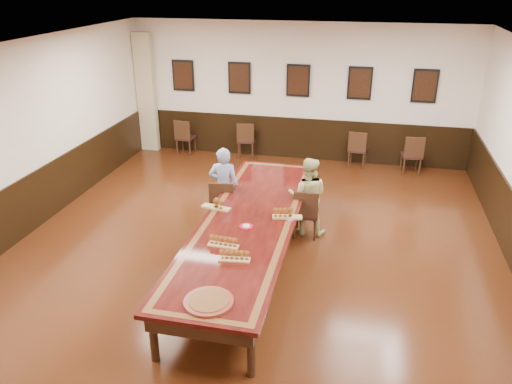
% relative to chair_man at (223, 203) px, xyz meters
% --- Properties ---
extents(floor, '(8.00, 10.00, 0.02)m').
position_rel_chair_man_xyz_m(floor, '(0.73, -1.12, -0.46)').
color(floor, black).
rests_on(floor, ground).
extents(ceiling, '(8.00, 10.00, 0.02)m').
position_rel_chair_man_xyz_m(ceiling, '(0.73, -1.12, 2.76)').
color(ceiling, white).
rests_on(ceiling, floor).
extents(wall_back, '(8.00, 0.02, 3.20)m').
position_rel_chair_man_xyz_m(wall_back, '(0.73, 3.89, 1.15)').
color(wall_back, beige).
rests_on(wall_back, floor).
extents(wall_left, '(0.02, 10.00, 3.20)m').
position_rel_chair_man_xyz_m(wall_left, '(-3.28, -1.12, 1.15)').
color(wall_left, beige).
rests_on(wall_left, floor).
extents(chair_man, '(0.47, 0.51, 0.90)m').
position_rel_chair_man_xyz_m(chair_man, '(0.00, 0.00, 0.00)').
color(chair_man, black).
rests_on(chair_man, floor).
extents(chair_woman, '(0.43, 0.46, 0.88)m').
position_rel_chair_man_xyz_m(chair_woman, '(1.48, -0.02, -0.01)').
color(chair_woman, black).
rests_on(chair_woman, floor).
extents(spare_chair_a, '(0.44, 0.48, 0.89)m').
position_rel_chair_man_xyz_m(spare_chair_a, '(-2.01, 3.56, -0.01)').
color(spare_chair_a, black).
rests_on(spare_chair_a, floor).
extents(spare_chair_b, '(0.47, 0.50, 0.88)m').
position_rel_chair_man_xyz_m(spare_chair_b, '(-0.49, 3.70, -0.01)').
color(spare_chair_b, black).
rests_on(spare_chair_b, floor).
extents(spare_chair_c, '(0.46, 0.49, 0.87)m').
position_rel_chair_man_xyz_m(spare_chair_c, '(2.21, 3.59, -0.02)').
color(spare_chair_c, black).
rests_on(spare_chair_c, floor).
extents(spare_chair_d, '(0.48, 0.51, 0.90)m').
position_rel_chair_man_xyz_m(spare_chair_d, '(3.40, 3.40, 0.00)').
color(spare_chair_d, black).
rests_on(spare_chair_d, floor).
extents(person_man, '(0.56, 0.40, 1.44)m').
position_rel_chair_man_xyz_m(person_man, '(-0.01, 0.10, 0.27)').
color(person_man, '#4567AD').
rests_on(person_man, floor).
extents(person_woman, '(0.70, 0.55, 1.38)m').
position_rel_chair_man_xyz_m(person_woman, '(1.47, 0.07, 0.24)').
color(person_woman, '#CDC580').
rests_on(person_woman, floor).
extents(pink_phone, '(0.13, 0.17, 0.01)m').
position_rel_chair_man_xyz_m(pink_phone, '(1.33, -0.97, 0.30)').
color(pink_phone, '#CD4494').
rests_on(pink_phone, conference_table).
extents(curtain, '(0.45, 0.18, 2.90)m').
position_rel_chair_man_xyz_m(curtain, '(-3.02, 3.70, 1.00)').
color(curtain, tan).
rests_on(curtain, floor).
extents(wainscoting, '(8.00, 10.00, 1.00)m').
position_rel_chair_man_xyz_m(wainscoting, '(0.73, -1.12, 0.05)').
color(wainscoting, black).
rests_on(wainscoting, floor).
extents(conference_table, '(1.40, 5.00, 0.76)m').
position_rel_chair_man_xyz_m(conference_table, '(0.73, -1.12, 0.16)').
color(conference_table, black).
rests_on(conference_table, floor).
extents(posters, '(6.14, 0.04, 0.74)m').
position_rel_chair_man_xyz_m(posters, '(0.73, 3.81, 1.45)').
color(posters, black).
rests_on(posters, wall_back).
extents(flight_a, '(0.49, 0.24, 0.18)m').
position_rel_chair_man_xyz_m(flight_a, '(0.15, -0.85, 0.38)').
color(flight_a, '#AE8749').
rests_on(flight_a, conference_table).
extents(flight_b, '(0.47, 0.22, 0.17)m').
position_rel_chair_man_xyz_m(flight_b, '(1.26, -0.93, 0.38)').
color(flight_b, '#AE8749').
rests_on(flight_b, conference_table).
extents(flight_c, '(0.43, 0.16, 0.16)m').
position_rel_chair_man_xyz_m(flight_c, '(0.57, -1.97, 0.37)').
color(flight_c, '#AE8749').
rests_on(flight_c, conference_table).
extents(flight_d, '(0.43, 0.18, 0.16)m').
position_rel_chair_man_xyz_m(flight_d, '(0.82, -2.29, 0.37)').
color(flight_d, '#AE8749').
rests_on(flight_d, conference_table).
extents(red_plate_grp, '(0.21, 0.21, 0.03)m').
position_rel_chair_man_xyz_m(red_plate_grp, '(0.75, -1.35, 0.31)').
color(red_plate_grp, '#BA0C30').
rests_on(red_plate_grp, conference_table).
extents(carved_platter, '(0.66, 0.66, 0.05)m').
position_rel_chair_man_xyz_m(carved_platter, '(0.77, -3.24, 0.32)').
color(carved_platter, maroon).
rests_on(carved_platter, conference_table).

